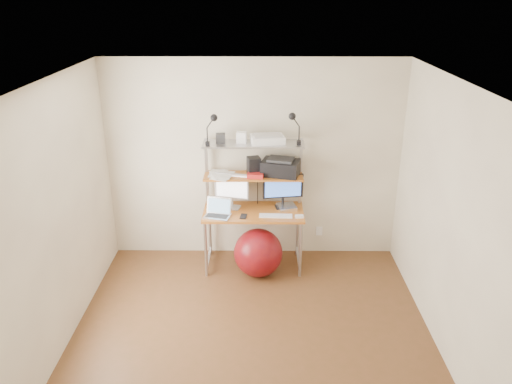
# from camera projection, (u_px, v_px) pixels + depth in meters

# --- Properties ---
(room) EXTENTS (3.60, 3.60, 3.60)m
(room) POSITION_uv_depth(u_px,v_px,m) (251.00, 226.00, 4.46)
(room) COLOR brown
(room) RESTS_ON ground
(computer_desk) EXTENTS (1.20, 0.60, 1.57)m
(computer_desk) POSITION_uv_depth(u_px,v_px,m) (253.00, 192.00, 5.96)
(computer_desk) COLOR #C46C26
(computer_desk) RESTS_ON ground
(desktop) EXTENTS (1.20, 0.60, 0.00)m
(desktop) POSITION_uv_depth(u_px,v_px,m) (253.00, 211.00, 5.98)
(desktop) COLOR #C46C26
(desktop) RESTS_ON computer_desk
(mid_shelf) EXTENTS (1.18, 0.34, 0.00)m
(mid_shelf) POSITION_uv_depth(u_px,v_px,m) (253.00, 175.00, 5.95)
(mid_shelf) COLOR #C46C26
(mid_shelf) RESTS_ON computer_desk
(top_shelf) EXTENTS (1.18, 0.34, 0.00)m
(top_shelf) POSITION_uv_depth(u_px,v_px,m) (253.00, 143.00, 5.79)
(top_shelf) COLOR #ABABB0
(top_shelf) RESTS_ON computer_desk
(floor) EXTENTS (3.60, 3.60, 0.00)m
(floor) POSITION_uv_depth(u_px,v_px,m) (252.00, 339.00, 4.93)
(floor) COLOR brown
(floor) RESTS_ON ground
(wall_outlet) EXTENTS (0.08, 0.01, 0.12)m
(wall_outlet) POSITION_uv_depth(u_px,v_px,m) (319.00, 231.00, 6.46)
(wall_outlet) COLOR white
(wall_outlet) RESTS_ON room
(monitor_silver) EXTENTS (0.42, 0.19, 0.47)m
(monitor_silver) POSITION_uv_depth(u_px,v_px,m) (232.00, 188.00, 5.99)
(monitor_silver) COLOR #B9B9BE
(monitor_silver) RESTS_ON desktop
(monitor_black) EXTENTS (0.49, 0.16, 0.49)m
(monitor_black) POSITION_uv_depth(u_px,v_px,m) (283.00, 188.00, 6.01)
(monitor_black) COLOR black
(monitor_black) RESTS_ON desktop
(laptop) EXTENTS (0.34, 0.30, 0.26)m
(laptop) POSITION_uv_depth(u_px,v_px,m) (218.00, 212.00, 5.85)
(laptop) COLOR silver
(laptop) RESTS_ON desktop
(keyboard) EXTENTS (0.39, 0.13, 0.01)m
(keyboard) POSITION_uv_depth(u_px,v_px,m) (276.00, 216.00, 5.84)
(keyboard) COLOR white
(keyboard) RESTS_ON desktop
(mouse) EXTENTS (0.10, 0.07, 0.03)m
(mouse) POSITION_uv_depth(u_px,v_px,m) (299.00, 216.00, 5.81)
(mouse) COLOR white
(mouse) RESTS_ON desktop
(mac_mini) EXTENTS (0.26, 0.26, 0.04)m
(mac_mini) POSITION_uv_depth(u_px,v_px,m) (287.00, 207.00, 6.05)
(mac_mini) COLOR silver
(mac_mini) RESTS_ON desktop
(phone) EXTENTS (0.09, 0.14, 0.01)m
(phone) POSITION_uv_depth(u_px,v_px,m) (243.00, 216.00, 5.83)
(phone) COLOR black
(phone) RESTS_ON desktop
(printer) EXTENTS (0.50, 0.40, 0.21)m
(printer) POSITION_uv_depth(u_px,v_px,m) (281.00, 167.00, 5.92)
(printer) COLOR black
(printer) RESTS_ON mid_shelf
(nas_cube) EXTENTS (0.18, 0.18, 0.21)m
(nas_cube) POSITION_uv_depth(u_px,v_px,m) (254.00, 166.00, 5.93)
(nas_cube) COLOR black
(nas_cube) RESTS_ON mid_shelf
(red_box) EXTENTS (0.20, 0.15, 0.05)m
(red_box) POSITION_uv_depth(u_px,v_px,m) (255.00, 175.00, 5.87)
(red_box) COLOR red
(red_box) RESTS_ON mid_shelf
(scanner) EXTENTS (0.42, 0.31, 0.10)m
(scanner) POSITION_uv_depth(u_px,v_px,m) (267.00, 139.00, 5.78)
(scanner) COLOR white
(scanner) RESTS_ON top_shelf
(box_white) EXTENTS (0.12, 0.10, 0.13)m
(box_white) POSITION_uv_depth(u_px,v_px,m) (242.00, 137.00, 5.78)
(box_white) COLOR white
(box_white) RESTS_ON top_shelf
(box_grey) EXTENTS (0.11, 0.11, 0.11)m
(box_grey) POSITION_uv_depth(u_px,v_px,m) (221.00, 138.00, 5.79)
(box_grey) COLOR #2D2D30
(box_grey) RESTS_ON top_shelf
(clip_lamp_left) EXTENTS (0.15, 0.08, 0.37)m
(clip_lamp_left) POSITION_uv_depth(u_px,v_px,m) (213.00, 123.00, 5.59)
(clip_lamp_left) COLOR black
(clip_lamp_left) RESTS_ON top_shelf
(clip_lamp_right) EXTENTS (0.15, 0.08, 0.38)m
(clip_lamp_right) POSITION_uv_depth(u_px,v_px,m) (294.00, 121.00, 5.62)
(clip_lamp_right) COLOR black
(clip_lamp_right) RESTS_ON top_shelf
(exercise_ball) EXTENTS (0.58, 0.58, 0.58)m
(exercise_ball) POSITION_uv_depth(u_px,v_px,m) (258.00, 253.00, 5.95)
(exercise_ball) COLOR maroon
(exercise_ball) RESTS_ON floor
(paper_stack) EXTENTS (0.32, 0.41, 0.02)m
(paper_stack) POSITION_uv_depth(u_px,v_px,m) (221.00, 175.00, 5.94)
(paper_stack) COLOR white
(paper_stack) RESTS_ON mid_shelf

